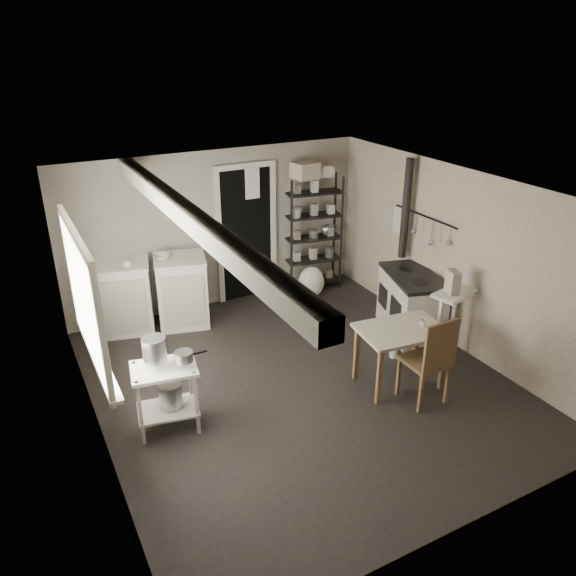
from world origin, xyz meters
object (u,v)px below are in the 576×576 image
stove (411,303)px  flour_sack (311,283)px  base_cabinets (155,296)px  work_table (399,355)px  stockpot (154,349)px  shelf_rack (314,231)px  prep_table (167,395)px  chair (425,362)px

stove → flour_sack: stove is taller
base_cabinets → work_table: 3.44m
stockpot → stove: size_ratio=0.23×
stove → work_table: bearing=-117.9°
shelf_rack → work_table: bearing=-89.9°
prep_table → work_table: bearing=-10.1°
shelf_rack → stove: bearing=-67.8°
stove → flour_sack: (-0.63, 1.60, -0.20)m
stockpot → chair: size_ratio=0.24×
base_cabinets → shelf_rack: shelf_rack is taller
prep_table → work_table: 2.64m
shelf_rack → stove: 2.04m
work_table → flour_sack: bearing=83.3°
prep_table → base_cabinets: base_cabinets is taller
stove → stockpot: bearing=-156.1°
prep_table → chair: (2.65, -0.83, 0.08)m
stockpot → flour_sack: (2.96, 2.04, -0.70)m
stockpot → shelf_rack: size_ratio=0.14×
base_cabinets → shelf_rack: bearing=17.2°
stockpot → work_table: size_ratio=0.26×
shelf_rack → prep_table: bearing=-132.2°
stockpot → stove: bearing=6.9°
stockpot → work_table: (2.67, -0.49, -0.56)m
base_cabinets → work_table: (2.08, -2.74, -0.08)m
stove → chair: bearing=-107.1°
work_table → chair: size_ratio=0.90×
stockpot → base_cabinets: stockpot is taller
stockpot → chair: stockpot is taller
chair → shelf_rack: bearing=81.2°
shelf_rack → flour_sack: 0.81m
prep_table → shelf_rack: size_ratio=0.41×
flour_sack → base_cabinets: bearing=175.1°
base_cabinets → chair: 3.76m
stockpot → work_table: bearing=-10.5°
shelf_rack → work_table: 2.96m
base_cabinets → stockpot: bearing=-90.1°
stockpot → stove: stockpot is taller
stockpot → flour_sack: stockpot is taller
stockpot → shelf_rack: bearing=36.6°
prep_table → base_cabinets: size_ratio=0.49×
stockpot → shelf_rack: (3.18, 2.37, 0.01)m
chair → base_cabinets: bearing=123.9°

